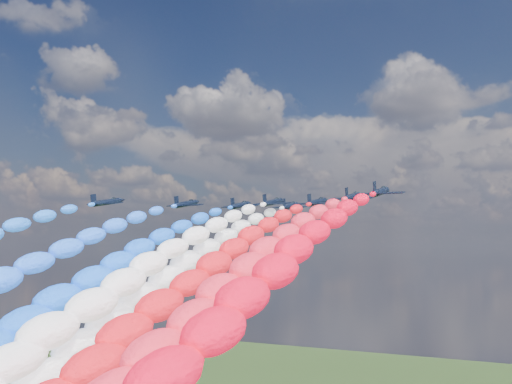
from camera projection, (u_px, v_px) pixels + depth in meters
The scene contains 15 objects.
jet_0 at pixel (107, 202), 149.88m from camera, with size 9.40×12.61×2.78m, color black, non-canonical shape.
jet_1 at pixel (186, 204), 155.82m from camera, with size 9.40×12.61×2.78m, color black, non-canonical shape.
trail_1 at pixel (19, 291), 108.21m from camera, with size 6.72×100.40×42.14m, color blue, non-canonical shape.
jet_2 at pixel (240, 205), 161.05m from camera, with size 9.40×12.61×2.78m, color black, non-canonical shape.
trail_2 at pixel (104, 289), 113.45m from camera, with size 6.72×100.40×42.14m, color blue, non-canonical shape.
jet_3 at pixel (273, 202), 150.10m from camera, with size 9.40×12.61×2.78m, color black, non-canonical shape.
trail_3 at pixel (136, 293), 102.50m from camera, with size 6.72×100.40×42.14m, color white, non-canonical shape.
jet_4 at pixel (290, 206), 163.73m from camera, with size 9.40×12.61×2.78m, color black, non-canonical shape.
trail_4 at pixel (177, 288), 116.13m from camera, with size 6.72×100.40×42.14m, color silver, non-canonical shape.
jet_5 at pixel (317, 202), 149.17m from camera, with size 9.40×12.61×2.78m, color black, non-canonical shape.
trail_5 at pixel (200, 294), 101.57m from camera, with size 6.72×100.40×42.14m, color red, non-canonical shape.
jet_6 at pixel (353, 197), 133.26m from camera, with size 9.40×12.61×2.78m, color black, non-canonical shape.
trail_6 at pixel (234, 302), 85.66m from camera, with size 6.72×100.40×42.14m, color #F5223A, non-canonical shape.
jet_7 at pixel (381, 192), 120.86m from camera, with size 9.40×12.61×2.78m, color black, non-canonical shape.
trail_7 at pixel (260, 312), 73.25m from camera, with size 6.72×100.40×42.14m, color #F60928, non-canonical shape.
Camera 1 is at (66.82, -123.36, 91.91)m, focal length 42.93 mm.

